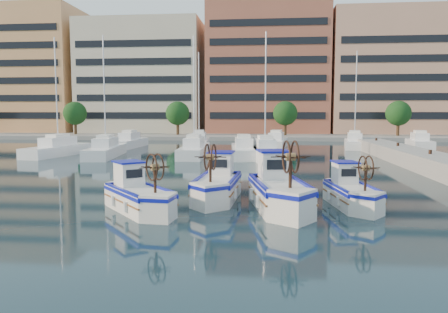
# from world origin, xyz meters

# --- Properties ---
(ground) EXTENTS (300.00, 300.00, 0.00)m
(ground) POSITION_xyz_m (0.00, 0.00, 0.00)
(ground) COLOR #172F3C
(ground) RESTS_ON ground
(waterfront) EXTENTS (180.00, 40.00, 25.60)m
(waterfront) POSITION_xyz_m (9.23, 65.04, 11.10)
(waterfront) COLOR gray
(waterfront) RESTS_ON ground
(yacht_marina) EXTENTS (42.17, 22.91, 11.50)m
(yacht_marina) POSITION_xyz_m (-3.67, 27.57, 0.53)
(yacht_marina) COLOR white
(yacht_marina) RESTS_ON ground
(fishing_boat_a) EXTENTS (3.83, 4.17, 2.61)m
(fishing_boat_a) POSITION_xyz_m (-4.40, -1.27, 0.72)
(fishing_boat_a) COLOR white
(fishing_boat_a) RESTS_ON ground
(fishing_boat_b) EXTENTS (2.09, 4.62, 2.85)m
(fishing_boat_b) POSITION_xyz_m (-1.29, 1.60, 0.78)
(fishing_boat_b) COLOR white
(fishing_boat_b) RESTS_ON ground
(fishing_boat_c) EXTENTS (2.89, 5.16, 3.13)m
(fishing_boat_c) POSITION_xyz_m (1.59, -0.13, 0.86)
(fishing_boat_c) COLOR white
(fishing_boat_c) RESTS_ON ground
(fishing_boat_d) EXTENTS (2.14, 4.03, 2.45)m
(fishing_boat_d) POSITION_xyz_m (4.85, 0.61, 0.68)
(fishing_boat_d) COLOR white
(fishing_boat_d) RESTS_ON ground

